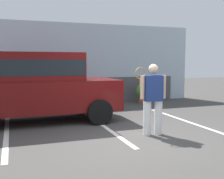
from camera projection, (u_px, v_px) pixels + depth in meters
name	position (u px, v px, depth m)	size (l,w,h in m)	color
ground_plane	(136.00, 139.00, 6.46)	(40.00, 40.00, 0.00)	#423F3D
parking_stripe_0	(6.00, 134.00, 6.91)	(0.12, 4.40, 0.01)	silver
parking_stripe_1	(104.00, 126.00, 7.77)	(0.12, 4.40, 0.01)	silver
parking_stripe_2	(182.00, 120.00, 8.63)	(0.12, 4.40, 0.01)	silver
house_frontage	(77.00, 66.00, 11.90)	(10.62, 0.40, 3.40)	silver
parked_suv	(36.00, 84.00, 8.18)	(4.61, 2.18, 2.05)	#590C0C
tennis_player_man	(153.00, 98.00, 6.77)	(0.77, 0.32, 1.73)	white
potted_plant_by_porch	(143.00, 93.00, 12.07)	(0.62, 0.62, 0.81)	#9E5638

